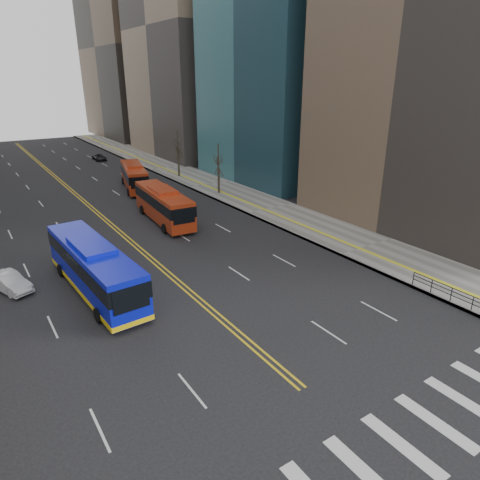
# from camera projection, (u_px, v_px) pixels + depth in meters

# --- Properties ---
(ground) EXTENTS (220.00, 220.00, 0.00)m
(ground) POSITION_uv_depth(u_px,v_px,m) (384.00, 458.00, 17.56)
(ground) COLOR black
(sidewalk_right) EXTENTS (7.00, 130.00, 0.15)m
(sidewalk_right) POSITION_uv_depth(u_px,v_px,m) (210.00, 184.00, 61.56)
(sidewalk_right) COLOR slate
(sidewalk_right) RESTS_ON ground
(crosswalk) EXTENTS (26.70, 4.00, 0.01)m
(crosswalk) POSITION_uv_depth(u_px,v_px,m) (384.00, 458.00, 17.56)
(crosswalk) COLOR silver
(crosswalk) RESTS_ON ground
(centerline) EXTENTS (0.55, 100.00, 0.01)m
(centerline) POSITION_uv_depth(u_px,v_px,m) (67.00, 187.00, 60.35)
(centerline) COLOR gold
(centerline) RESTS_ON ground
(office_towers) EXTENTS (83.00, 134.00, 58.00)m
(office_towers) POSITION_uv_depth(u_px,v_px,m) (22.00, 8.00, 62.33)
(office_towers) COLOR gray
(office_towers) RESTS_ON ground
(pedestrian_railing) EXTENTS (0.06, 6.06, 1.02)m
(pedestrian_railing) POSITION_uv_depth(u_px,v_px,m) (452.00, 292.00, 29.30)
(pedestrian_railing) COLOR black
(pedestrian_railing) RESTS_ON sidewalk_right
(street_trees) EXTENTS (35.20, 47.20, 7.60)m
(street_trees) POSITION_uv_depth(u_px,v_px,m) (31.00, 191.00, 39.00)
(street_trees) COLOR #2D251C
(street_trees) RESTS_ON ground
(blue_bus) EXTENTS (3.55, 13.24, 3.79)m
(blue_bus) POSITION_uv_depth(u_px,v_px,m) (94.00, 267.00, 30.45)
(blue_bus) COLOR #0C15C0
(blue_bus) RESTS_ON ground
(red_bus_near) EXTENTS (3.53, 11.69, 3.65)m
(red_bus_near) POSITION_uv_depth(u_px,v_px,m) (163.00, 203.00, 45.46)
(red_bus_near) COLOR #AC3012
(red_bus_near) RESTS_ON ground
(red_bus_far) EXTENTS (5.06, 11.27, 3.49)m
(red_bus_far) POSITION_uv_depth(u_px,v_px,m) (134.00, 175.00, 58.65)
(red_bus_far) COLOR #AC3012
(red_bus_far) RESTS_ON ground
(car_white) EXTENTS (2.89, 4.36, 1.36)m
(car_white) POSITION_uv_depth(u_px,v_px,m) (9.00, 282.00, 31.06)
(car_white) COLOR silver
(car_white) RESTS_ON ground
(car_dark_mid) EXTENTS (2.53, 4.03, 1.28)m
(car_dark_mid) POSITION_uv_depth(u_px,v_px,m) (170.00, 207.00, 48.93)
(car_dark_mid) COLOR black
(car_dark_mid) RESTS_ON ground
(car_dark_far) EXTENTS (1.99, 4.08, 1.12)m
(car_dark_far) POSITION_uv_depth(u_px,v_px,m) (99.00, 157.00, 79.16)
(car_dark_far) COLOR black
(car_dark_far) RESTS_ON ground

